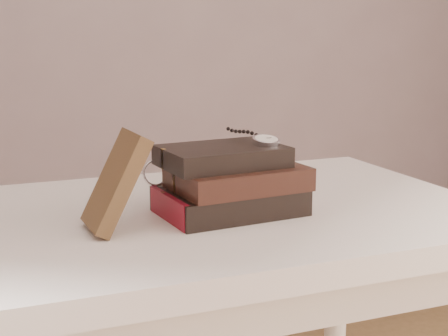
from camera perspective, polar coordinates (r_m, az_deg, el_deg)
name	(u,v)px	position (r m, az deg, el deg)	size (l,w,h in m)	color
table	(186,264)	(1.13, -3.23, -8.17)	(1.00, 0.60, 0.75)	white
book_stack	(231,182)	(1.07, 0.56, -1.21)	(0.23, 0.17, 0.11)	black
journal	(116,182)	(0.99, -9.19, -1.17)	(0.02, 0.09, 0.15)	#3E2A18
pocket_watch	(264,140)	(1.08, 3.42, 2.42)	(0.05, 0.15, 0.02)	silver
eyeglasses	(168,171)	(1.10, -4.83, -0.29)	(0.10, 0.11, 0.04)	silver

